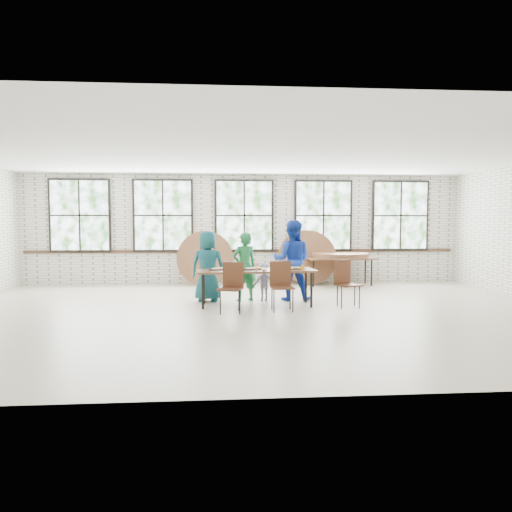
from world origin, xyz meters
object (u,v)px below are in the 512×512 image
Objects in this scene: dining_table at (256,272)px; storage_table at (340,260)px; chair_near_right at (281,282)px; chair_near_left at (231,283)px.

storage_table is (2.52, 3.07, -0.00)m from dining_table.
dining_table and storage_table have the same top height.
chair_near_right is 0.51× the size of storage_table.
storage_table is at bearing 55.91° from chair_near_right.
storage_table is (3.04, 3.72, 0.13)m from chair_near_left.
chair_near_right is (0.97, 0.12, 0.00)m from chair_near_left.
chair_near_right is 4.16m from storage_table.
chair_near_right is (0.44, -0.53, -0.13)m from dining_table.
chair_near_left reaches higher than storage_table.
storage_table is at bearing 73.27° from chair_near_left.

